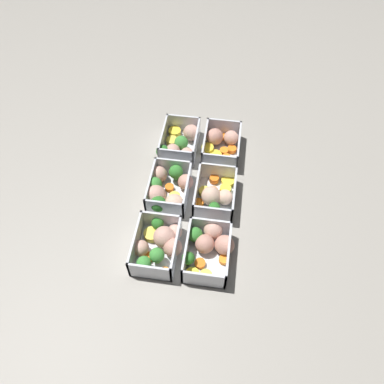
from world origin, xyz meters
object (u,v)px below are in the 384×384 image
(container_far_left, at_px, (221,143))
(container_near_left, at_px, (180,143))
(container_far_right, at_px, (209,247))
(container_near_center, at_px, (167,189))
(container_near_right, at_px, (159,244))
(container_far_center, at_px, (215,195))

(container_far_left, bearing_deg, container_near_left, -81.77)
(container_near_left, relative_size, container_far_right, 0.85)
(container_near_center, xyz_separation_m, container_near_right, (0.15, 0.01, -0.00))
(container_far_left, distance_m, container_far_center, 0.18)
(container_near_right, bearing_deg, container_far_center, 144.78)
(container_near_right, distance_m, container_far_right, 0.11)
(container_far_left, xyz_separation_m, container_far_right, (0.33, 0.00, 0.00))
(container_near_center, distance_m, container_near_right, 0.15)
(container_near_right, xyz_separation_m, container_far_center, (-0.16, 0.11, -0.00))
(container_near_left, bearing_deg, container_far_center, 35.64)
(container_near_left, height_order, container_near_right, same)
(container_near_right, height_order, container_far_right, same)
(container_near_center, relative_size, container_near_right, 1.04)
(container_near_left, relative_size, container_far_left, 1.00)
(container_near_left, distance_m, container_near_center, 0.17)
(container_near_left, height_order, container_near_center, same)
(container_far_right, bearing_deg, container_far_left, -179.39)
(container_near_center, height_order, container_near_right, same)
(container_near_left, distance_m, container_near_right, 0.32)
(container_far_right, bearing_deg, container_near_center, -139.32)
(container_far_center, bearing_deg, container_near_left, -144.36)
(container_near_right, xyz_separation_m, container_far_left, (-0.34, 0.11, -0.00))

